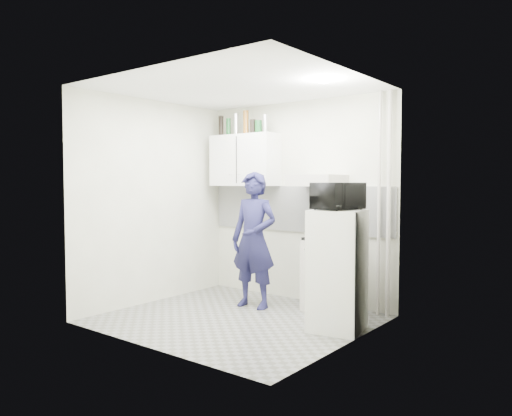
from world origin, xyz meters
The scene contains 24 objects.
floor centered at (0.00, 0.00, 0.00)m, with size 2.80×2.80×0.00m, color slate.
ceiling centered at (0.00, 0.00, 2.60)m, with size 2.80×2.80×0.00m, color white.
wall_back centered at (0.00, 1.25, 1.30)m, with size 2.80×2.80×0.00m, color silver.
wall_left centered at (-1.40, 0.00, 1.30)m, with size 2.60×2.60×0.00m, color silver.
wall_right centered at (1.40, 0.00, 1.30)m, with size 2.60×2.60×0.00m, color silver.
person centered at (-0.18, 0.56, 0.84)m, with size 0.61×0.40×1.68m, color #19193E.
stove centered at (0.65, 1.00, 0.43)m, with size 0.54×0.54×0.86m, color beige.
fridge centered at (1.10, 0.34, 0.63)m, with size 0.52×0.52×1.26m, color white.
stove_top centered at (0.65, 1.00, 0.87)m, with size 0.51×0.51×0.03m, color black.
saucepan centered at (0.56, 1.00, 0.94)m, with size 0.19×0.19×0.10m, color silver.
microwave centered at (1.10, 0.34, 1.40)m, with size 0.35×0.51×0.28m, color black.
bottle_a centered at (-1.19, 1.07, 2.35)m, with size 0.07×0.07×0.29m, color black.
bottle_b centered at (-1.05, 1.07, 2.32)m, with size 0.06×0.06×0.25m, color #144C1E.
bottle_c centered at (-0.91, 1.07, 2.35)m, with size 0.07×0.07×0.30m, color silver.
bottle_d centered at (-0.73, 1.07, 2.36)m, with size 0.07×0.07×0.33m, color brown.
canister_a centered at (-0.61, 1.07, 2.30)m, with size 0.08×0.08×0.20m, color black.
canister_b centered at (-0.51, 1.07, 2.29)m, with size 0.09×0.09×0.18m, color #144C1E.
bottle_e centered at (-0.40, 1.07, 2.32)m, with size 0.06×0.06×0.25m, color silver.
upper_cabinet centered at (-0.75, 1.07, 1.85)m, with size 1.00×0.35×0.70m, color white.
range_hood centered at (0.45, 1.00, 1.57)m, with size 0.60×0.50×0.14m, color beige.
backsplash centered at (0.00, 1.24, 1.20)m, with size 2.74×0.03×0.60m, color white.
pipe_a centered at (1.30, 1.17, 1.30)m, with size 0.05×0.05×2.60m, color beige.
pipe_b centered at (1.18, 1.17, 1.30)m, with size 0.04×0.04×2.60m, color beige.
ceiling_spot_fixture centered at (1.00, 0.20, 2.57)m, with size 0.10×0.10×0.02m, color white.
Camera 1 is at (3.60, -4.25, 1.55)m, focal length 35.00 mm.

